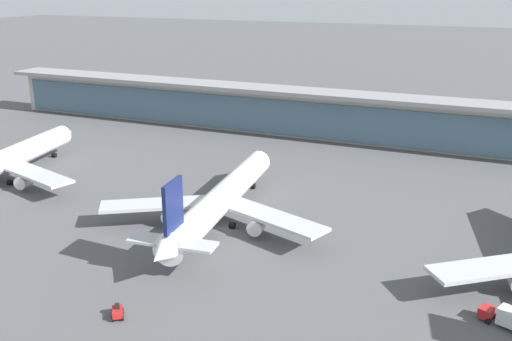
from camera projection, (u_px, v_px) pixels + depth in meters
The scene contains 6 objects.
ground_plane at pixel (225, 229), 116.87m from camera, with size 1200.00×1200.00×0.00m, color #515154.
airliner_left_stand at pixel (1, 162), 142.44m from camera, with size 47.21×62.00×16.55m.
airliner_centre_stand at pixel (220, 200), 117.87m from camera, with size 47.52×62.15×16.55m.
service_truck_under_wing_red at pixel (509, 318), 82.90m from camera, with size 7.64×4.75×3.10m.
service_truck_mid_apron_red at pixel (117, 312), 85.86m from camera, with size 3.07×3.31×2.05m.
terminal_building at pixel (333, 115), 181.27m from camera, with size 244.93×12.80×15.20m.
Camera 1 is at (48.52, -96.09, 47.44)m, focal length 40.71 mm.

